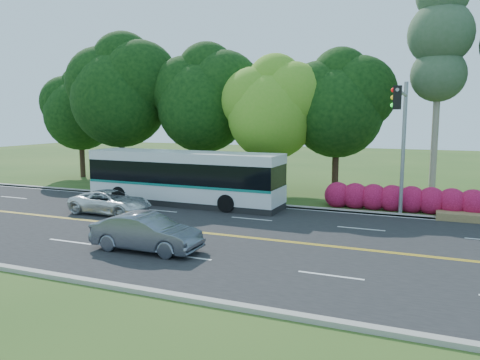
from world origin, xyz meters
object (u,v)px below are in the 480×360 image
at_px(transit_bus, 184,178).
at_px(suv, 111,202).
at_px(traffic_signal, 402,128).
at_px(sedan, 147,232).

distance_m(transit_bus, suv, 4.65).
bearing_deg(suv, traffic_signal, -75.71).
height_order(traffic_signal, transit_bus, traffic_signal).
relative_size(traffic_signal, transit_bus, 0.58).
xyz_separation_m(transit_bus, suv, (-2.28, -3.94, -0.93)).
bearing_deg(suv, sedan, -131.79).
relative_size(traffic_signal, sedan, 1.59).
distance_m(traffic_signal, suv, 15.46).
bearing_deg(traffic_signal, sedan, -135.01).
bearing_deg(transit_bus, traffic_signal, -0.37).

